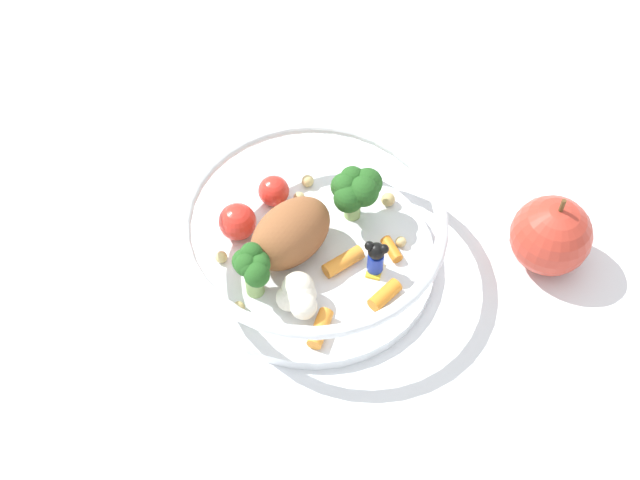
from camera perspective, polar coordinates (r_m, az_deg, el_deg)
name	(u,v)px	position (r m, az deg, el deg)	size (l,w,h in m)	color
ground_plane	(314,262)	(0.68, -0.43, -1.56)	(2.40, 2.40, 0.00)	white
food_container	(314,239)	(0.66, -0.45, 0.06)	(0.21, 0.21, 0.06)	white
loose_apple	(551,236)	(0.69, 15.66, 0.29)	(0.07, 0.07, 0.08)	#BC3828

